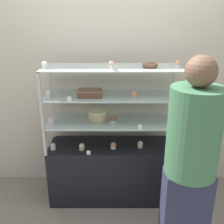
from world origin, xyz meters
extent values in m
plane|color=gray|center=(0.00, 0.00, 0.00)|extent=(20.00, 20.00, 0.00)
cube|color=beige|center=(0.00, 0.37, 1.30)|extent=(8.00, 0.05, 2.60)
cube|color=black|center=(0.00, 0.00, 0.31)|extent=(1.31, 0.45, 0.63)
cube|color=#B7B7BC|center=(-0.64, 0.21, 0.77)|extent=(0.02, 0.02, 0.27)
cube|color=#B7B7BC|center=(0.64, 0.21, 0.77)|extent=(0.02, 0.02, 0.27)
cube|color=#B7B7BC|center=(-0.64, -0.21, 0.77)|extent=(0.02, 0.02, 0.27)
cube|color=#B7B7BC|center=(0.64, -0.21, 0.77)|extent=(0.02, 0.02, 0.27)
cube|color=#B2C6C1|center=(0.00, 0.00, 0.90)|extent=(1.31, 0.45, 0.01)
cube|color=#B7B7BC|center=(-0.64, 0.21, 1.04)|extent=(0.02, 0.02, 0.27)
cube|color=#B7B7BC|center=(0.64, 0.21, 1.04)|extent=(0.02, 0.02, 0.27)
cube|color=#B7B7BC|center=(-0.64, -0.21, 1.04)|extent=(0.02, 0.02, 0.27)
cube|color=#B7B7BC|center=(0.64, -0.21, 1.04)|extent=(0.02, 0.02, 0.27)
cube|color=#B2C6C1|center=(0.00, 0.00, 1.17)|extent=(1.31, 0.45, 0.01)
cube|color=#B7B7BC|center=(-0.64, 0.21, 1.31)|extent=(0.02, 0.02, 0.27)
cube|color=#B7B7BC|center=(0.64, 0.21, 1.31)|extent=(0.02, 0.02, 0.27)
cube|color=#B7B7BC|center=(-0.64, -0.21, 1.31)|extent=(0.02, 0.02, 0.27)
cube|color=#B7B7BC|center=(0.64, -0.21, 1.31)|extent=(0.02, 0.02, 0.27)
cube|color=#B2C6C1|center=(0.00, 0.00, 1.45)|extent=(1.31, 0.45, 0.01)
cylinder|color=#DBBC84|center=(-0.14, 0.03, 0.94)|extent=(0.19, 0.19, 0.08)
cylinder|color=#F4EAB2|center=(-0.14, 0.03, 0.99)|extent=(0.20, 0.20, 0.01)
cube|color=brown|center=(-0.21, -0.05, 1.21)|extent=(0.23, 0.16, 0.06)
cube|color=#8C5B42|center=(-0.21, -0.05, 1.24)|extent=(0.23, 0.16, 0.01)
cylinder|color=white|center=(-0.60, -0.10, 0.64)|extent=(0.05, 0.05, 0.03)
sphere|color=silver|center=(-0.60, -0.10, 0.67)|extent=(0.05, 0.05, 0.05)
cylinder|color=#CCB28C|center=(-0.31, -0.10, 0.64)|extent=(0.05, 0.05, 0.03)
sphere|color=#F4EAB2|center=(-0.31, -0.10, 0.67)|extent=(0.05, 0.05, 0.05)
cylinder|color=white|center=(0.01, -0.08, 0.64)|extent=(0.05, 0.05, 0.03)
sphere|color=#E5996B|center=(0.01, -0.08, 0.67)|extent=(0.05, 0.05, 0.05)
cylinder|color=beige|center=(0.29, -0.05, 0.64)|extent=(0.05, 0.05, 0.03)
sphere|color=#F4EAB2|center=(0.29, -0.05, 0.67)|extent=(0.05, 0.05, 0.05)
cylinder|color=white|center=(0.61, -0.04, 0.64)|extent=(0.05, 0.05, 0.03)
sphere|color=#F4EAB2|center=(0.61, -0.04, 0.67)|extent=(0.05, 0.05, 0.05)
cube|color=white|center=(-0.23, -0.20, 0.65)|extent=(0.04, 0.00, 0.04)
cylinder|color=white|center=(-0.60, -0.08, 0.92)|extent=(0.06, 0.06, 0.03)
sphere|color=silver|center=(-0.60, -0.08, 0.95)|extent=(0.07, 0.07, 0.07)
cylinder|color=beige|center=(0.01, -0.05, 0.92)|extent=(0.06, 0.06, 0.03)
sphere|color=#8C5B42|center=(0.01, -0.05, 0.95)|extent=(0.07, 0.07, 0.07)
cylinder|color=white|center=(0.61, -0.04, 0.92)|extent=(0.06, 0.06, 0.03)
sphere|color=#E5996B|center=(0.61, -0.04, 0.95)|extent=(0.07, 0.07, 0.07)
cube|color=white|center=(0.26, -0.20, 0.92)|extent=(0.04, 0.00, 0.04)
cylinder|color=white|center=(-0.60, -0.07, 1.19)|extent=(0.06, 0.06, 0.02)
sphere|color=white|center=(-0.60, -0.07, 1.22)|extent=(0.06, 0.06, 0.06)
cylinder|color=#CCB28C|center=(0.21, -0.09, 1.19)|extent=(0.06, 0.06, 0.02)
sphere|color=#E5996B|center=(0.21, -0.09, 1.22)|extent=(0.06, 0.06, 0.06)
cylinder|color=beige|center=(0.60, -0.06, 1.19)|extent=(0.06, 0.06, 0.02)
sphere|color=white|center=(0.60, -0.06, 1.22)|extent=(0.06, 0.06, 0.06)
cube|color=white|center=(-0.39, -0.20, 1.20)|extent=(0.04, 0.00, 0.04)
cylinder|color=beige|center=(-0.61, -0.09, 1.47)|extent=(0.05, 0.05, 0.03)
sphere|color=white|center=(-0.61, -0.09, 1.50)|extent=(0.05, 0.05, 0.05)
cylinder|color=beige|center=(-0.01, -0.09, 1.47)|extent=(0.05, 0.05, 0.03)
sphere|color=#E5996B|center=(-0.01, -0.09, 1.50)|extent=(0.05, 0.05, 0.05)
cylinder|color=white|center=(0.61, -0.04, 1.47)|extent=(0.05, 0.05, 0.03)
sphere|color=#E5996B|center=(0.61, -0.04, 1.50)|extent=(0.05, 0.05, 0.05)
cube|color=white|center=(0.03, -0.20, 1.47)|extent=(0.04, 0.00, 0.04)
torus|color=brown|center=(0.36, -0.02, 1.47)|extent=(0.15, 0.15, 0.04)
cube|color=#282D47|center=(0.59, -0.73, 0.39)|extent=(0.37, 0.20, 0.77)
cylinder|color=#3F724C|center=(0.59, -0.73, 1.11)|extent=(0.39, 0.39, 0.67)
sphere|color=brown|center=(0.59, -0.73, 1.56)|extent=(0.22, 0.22, 0.22)
camera|label=1|loc=(0.00, -2.46, 1.91)|focal=42.00mm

